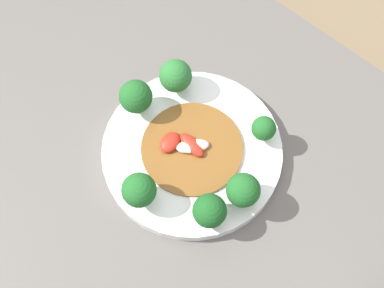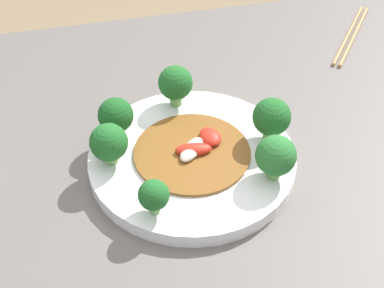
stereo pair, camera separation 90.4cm
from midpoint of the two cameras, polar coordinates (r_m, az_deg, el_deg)
table at (r=1.12m, az=11.65°, el=-34.21°), size 1.05×0.83×0.71m
plate at (r=0.75m, az=14.13°, el=-32.07°), size 0.31×0.31×0.02m
broccoli_southeast at (r=0.71m, az=3.55°, el=-28.12°), size 0.06×0.06×0.06m
broccoli_northwest at (r=0.73m, az=26.42°, el=-32.65°), size 0.06×0.06×0.07m
broccoli_west at (r=0.75m, az=24.43°, el=-26.77°), size 0.06×0.06×0.07m
broccoli_northeast at (r=0.68m, az=11.76°, el=-40.70°), size 0.04×0.04×0.05m
broccoli_east at (r=0.68m, az=3.53°, el=-33.11°), size 0.06×0.06×0.07m
broccoli_south at (r=0.74m, az=10.86°, el=-22.12°), size 0.06×0.06×0.07m
stirfry_center at (r=0.74m, az=14.59°, el=-31.52°), size 0.18×0.18×0.02m
chopsticks at (r=1.03m, az=28.26°, el=-8.48°), size 0.17×0.20×0.01m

